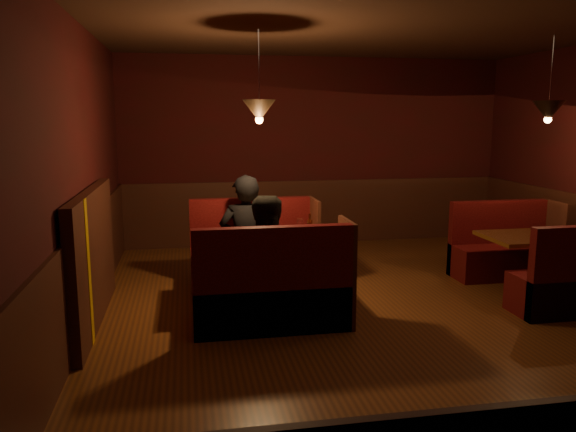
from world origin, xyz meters
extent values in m
cube|color=#492613|center=(0.00, 0.00, -0.01)|extent=(6.00, 7.00, 0.01)
cube|color=#392116|center=(0.00, 0.00, 2.90)|extent=(6.00, 7.00, 0.01)
cube|color=black|center=(0.00, 3.50, 1.45)|extent=(6.00, 0.01, 2.90)
cube|color=black|center=(-3.00, 0.00, 1.45)|extent=(0.01, 7.00, 2.90)
cube|color=#331A12|center=(0.00, 3.48, 0.50)|extent=(6.00, 0.04, 1.00)
cube|color=#331A12|center=(-2.98, 0.00, 0.50)|extent=(0.04, 7.00, 1.00)
cube|color=#331A12|center=(-2.92, 0.40, 0.65)|extent=(0.10, 2.20, 1.30)
cube|color=#BF8C12|center=(-2.87, -0.15, 0.65)|extent=(0.01, 0.12, 1.30)
cylinder|color=#333333|center=(-1.26, 0.65, 2.45)|extent=(0.01, 0.01, 0.80)
cone|color=black|center=(-1.26, 0.65, 2.05)|extent=(0.34, 0.34, 0.22)
sphere|color=#FFBF72|center=(-1.26, 0.65, 1.96)|extent=(0.08, 0.08, 0.08)
cylinder|color=#333333|center=(1.88, 0.46, 2.45)|extent=(0.01, 0.01, 0.80)
cone|color=black|center=(1.88, 0.46, 2.05)|extent=(0.34, 0.34, 0.22)
sphere|color=#FFBF72|center=(1.88, 0.46, 1.96)|extent=(0.08, 0.08, 0.08)
cube|color=#5D3010|center=(-1.26, 0.65, 0.71)|extent=(1.36, 0.83, 0.05)
cylinder|color=#331A12|center=(-1.26, 0.65, 0.34)|extent=(0.14, 0.14, 0.68)
cylinder|color=#331A12|center=(-1.26, 0.65, 0.02)|extent=(0.54, 0.54, 0.04)
cylinder|color=silver|center=(-1.16, 0.52, 0.74)|extent=(0.27, 0.27, 0.02)
cube|color=black|center=(-1.19, 0.54, 0.76)|extent=(0.09, 0.08, 0.03)
ellipsoid|color=silver|center=(-1.27, 0.53, 0.77)|extent=(0.07, 0.07, 0.05)
cube|color=tan|center=(-1.17, 0.44, 0.76)|extent=(0.08, 0.07, 0.03)
cylinder|color=silver|center=(-1.26, 0.49, 0.75)|extent=(0.08, 0.11, 0.01)
cylinder|color=silver|center=(-1.36, 0.84, 0.74)|extent=(0.25, 0.25, 0.01)
ellipsoid|color=beige|center=(-1.37, 0.84, 0.77)|extent=(0.10, 0.10, 0.05)
cube|color=silver|center=(-1.32, 0.78, 0.75)|extent=(0.16, 0.13, 0.00)
cylinder|color=white|center=(-1.01, 0.70, 0.77)|extent=(0.05, 0.05, 0.08)
cylinder|color=white|center=(-0.78, 0.87, 0.80)|extent=(0.07, 0.07, 0.15)
cylinder|color=white|center=(-0.84, 0.43, 0.80)|extent=(0.07, 0.07, 0.15)
cylinder|color=#47230F|center=(-0.71, 0.72, 0.81)|extent=(0.06, 0.06, 0.16)
cylinder|color=#47230F|center=(-0.71, 0.72, 0.92)|extent=(0.03, 0.03, 0.07)
ellipsoid|color=white|center=(-0.86, 0.53, 0.75)|extent=(0.10, 0.09, 0.04)
cube|color=#310505|center=(-1.26, 1.36, 0.22)|extent=(1.46, 0.54, 0.44)
cube|color=#310505|center=(-1.26, 1.57, 0.51)|extent=(1.46, 0.12, 1.02)
cube|color=#331A12|center=(-0.51, 1.36, 0.51)|extent=(0.04, 0.54, 1.02)
cube|color=#310505|center=(-1.26, -0.05, 0.22)|extent=(1.46, 0.54, 0.44)
cube|color=#310505|center=(-1.26, -0.26, 0.51)|extent=(1.46, 0.12, 1.02)
cube|color=#331A12|center=(-0.51, -0.05, 0.51)|extent=(0.04, 0.54, 1.02)
cube|color=#5D3010|center=(1.88, 0.46, 0.65)|extent=(1.20, 0.77, 0.05)
cylinder|color=#331A12|center=(1.88, 0.46, 0.32)|extent=(0.13, 0.13, 0.63)
cylinder|color=#331A12|center=(1.88, 0.46, 0.02)|extent=(0.50, 0.50, 0.04)
cube|color=#310505|center=(1.88, 1.11, 0.20)|extent=(1.29, 0.50, 0.41)
cube|color=#310505|center=(1.88, 1.30, 0.47)|extent=(1.29, 0.11, 0.95)
cube|color=#331A12|center=(2.54, 1.11, 0.47)|extent=(0.04, 0.50, 0.95)
cube|color=#310505|center=(1.88, -0.20, 0.20)|extent=(1.29, 0.50, 0.41)
imported|color=black|center=(-1.34, 1.28, 0.84)|extent=(0.65, 0.47, 1.69)
imported|color=black|center=(-1.22, 0.10, 0.80)|extent=(0.86, 0.72, 1.60)
camera|label=1|loc=(-2.01, -5.12, 1.98)|focal=35.00mm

